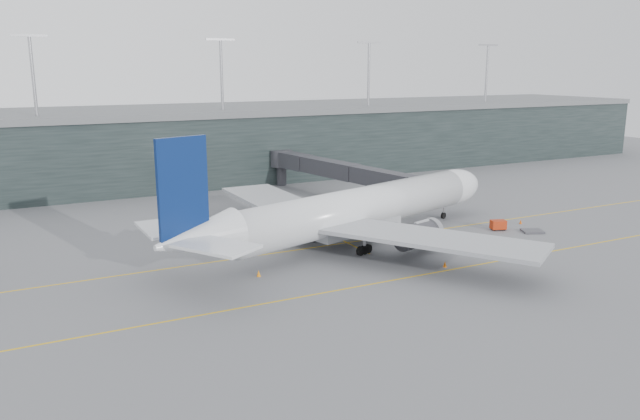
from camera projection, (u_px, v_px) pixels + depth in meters
name	position (u px, v px, depth m)	size (l,w,h in m)	color
ground	(302.00, 240.00, 87.64)	(320.00, 320.00, 0.00)	slate
taxiline_a	(315.00, 247.00, 84.17)	(160.00, 0.25, 0.02)	gold
taxiline_b	(379.00, 283.00, 70.30)	(160.00, 0.25, 0.02)	gold
taxiline_lead_main	(278.00, 209.00, 107.20)	(0.25, 60.00, 0.02)	gold
terminal	(187.00, 143.00, 136.21)	(240.00, 36.00, 29.00)	black
main_aircraft	(357.00, 210.00, 85.29)	(58.60, 53.89, 16.75)	silver
jet_bridge	(330.00, 168.00, 116.60)	(11.72, 47.45, 7.26)	#2E2E33
gse_cart	(498.00, 225.00, 92.99)	(2.50, 1.99, 1.49)	#A6280B
baggage_dolly	(532.00, 231.00, 91.85)	(2.95, 2.36, 0.29)	#3E3D43
uld_a	(232.00, 222.00, 94.14)	(2.16, 1.91, 1.67)	#38393E
uld_b	(247.00, 218.00, 96.74)	(2.12, 1.73, 1.85)	#38393E
uld_c	(267.00, 218.00, 96.73)	(2.40, 2.21, 1.75)	#38393E
cone_nose	(521.00, 222.00, 96.73)	(0.44, 0.44, 0.70)	#CC500B
cone_wing_stbd	(445.00, 264.00, 75.79)	(0.46, 0.46, 0.73)	orange
cone_wing_port	(331.00, 212.00, 103.13)	(0.49, 0.49, 0.78)	orange
cone_tail	(259.00, 273.00, 72.38)	(0.49, 0.49, 0.78)	orange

